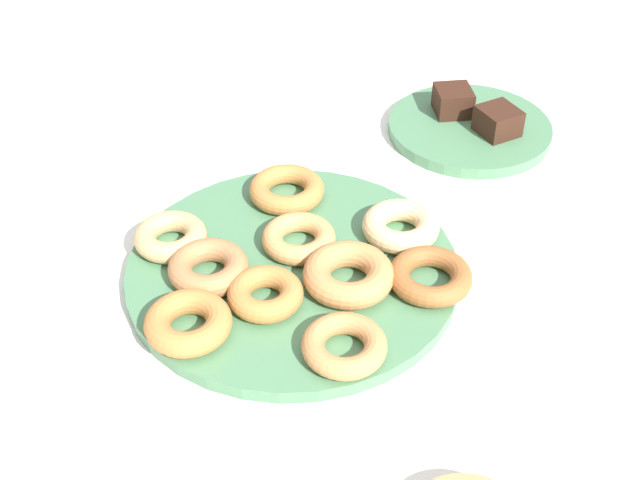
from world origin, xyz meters
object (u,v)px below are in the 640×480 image
object	(u,v)px
donut_4	(188,323)
donut_9	(265,294)
donut_5	(401,226)
brownie_near	(453,101)
donut_7	(344,345)
brownie_far	(498,121)
donut_0	(299,238)
donut_2	(287,190)
donut_6	(348,275)
donut_8	(170,237)
cake_plate	(470,129)
donut_plate	(293,270)
donut_1	(430,276)
donut_3	(208,268)

from	to	relation	value
donut_4	donut_9	size ratio (longest dim) A/B	1.11
donut_5	brownie_near	distance (m)	0.28
donut_7	brownie_far	distance (m)	0.45
donut_4	donut_0	bearing A→B (deg)	132.68
brownie_far	donut_9	bearing A→B (deg)	-50.45
donut_4	donut_7	size ratio (longest dim) A/B	1.05
donut_2	donut_6	distance (m)	0.17
donut_8	cake_plate	xyz separation A→B (m)	(-0.20, 0.40, -0.02)
donut_plate	donut_9	xyz separation A→B (m)	(0.05, -0.03, 0.02)
donut_4	donut_8	world-z (taller)	donut_4
donut_4	brownie_far	distance (m)	0.51
donut_1	cake_plate	xyz separation A→B (m)	(-0.30, 0.14, -0.02)
donut_6	donut_0	bearing A→B (deg)	-148.93
donut_plate	donut_7	xyz separation A→B (m)	(0.14, 0.03, 0.02)
donut_1	donut_6	world-z (taller)	donut_6
donut_4	donut_8	size ratio (longest dim) A/B	1.08
donut_5	donut_6	distance (m)	0.10
donut_7	donut_6	bearing A→B (deg)	167.35
donut_4	donut_9	world-z (taller)	donut_4
donut_4	cake_plate	size ratio (longest dim) A/B	0.39
donut_3	donut_1	bearing A→B (deg)	78.34
donut_3	donut_8	xyz separation A→B (m)	(-0.06, -0.04, -0.00)
donut_8	donut_9	bearing A→B (deg)	41.01
donut_0	donut_1	size ratio (longest dim) A/B	0.93
donut_0	donut_plate	bearing A→B (deg)	-20.68
cake_plate	brownie_near	bearing A→B (deg)	-153.43
donut_4	brownie_near	xyz separation A→B (m)	(-0.37, 0.37, 0.01)
donut_1	donut_2	xyz separation A→B (m)	(-0.17, -0.13, 0.00)
donut_1	donut_8	world-z (taller)	donut_8
brownie_near	donut_0	bearing A→B (deg)	-44.19
donut_2	donut_4	bearing A→B (deg)	-30.62
donut_3	donut_6	size ratio (longest dim) A/B	0.90
brownie_far	donut_7	bearing A→B (deg)	-36.82
donut_5	donut_8	bearing A→B (deg)	-94.91
brownie_far	brownie_near	bearing A→B (deg)	-143.97
donut_6	brownie_far	bearing A→B (deg)	136.83
donut_7	brownie_far	bearing A→B (deg)	143.18
cake_plate	brownie_far	world-z (taller)	brownie_far
donut_9	donut_7	bearing A→B (deg)	39.13
donut_0	donut_9	bearing A→B (deg)	-28.45
donut_0	cake_plate	world-z (taller)	donut_0
donut_plate	brownie_near	size ratio (longest dim) A/B	7.26
donut_6	brownie_near	world-z (taller)	brownie_near
donut_0	brownie_far	distance (m)	0.35
donut_0	donut_5	world-z (taller)	donut_5
donut_2	donut_7	size ratio (longest dim) A/B	1.08
donut_0	donut_2	world-z (taller)	same
donut_7	brownie_near	world-z (taller)	brownie_near
donut_4	donut_6	xyz separation A→B (m)	(-0.04, 0.17, 0.00)
donut_4	donut_6	bearing A→B (deg)	104.74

